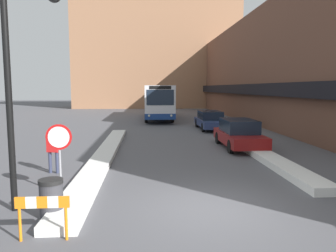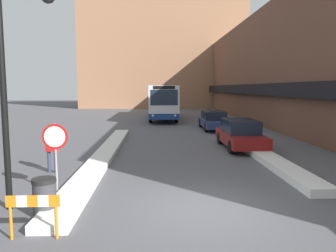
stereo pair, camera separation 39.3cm
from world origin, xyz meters
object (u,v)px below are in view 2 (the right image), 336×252
Objects in this scene: stop_sign at (55,144)px; city_bus at (163,101)px; pedestrian at (52,147)px; trash_bin at (45,197)px; parked_car_front at (240,134)px; parked_car_middle at (214,120)px; street_lamp at (15,71)px; construction_barricade at (33,208)px.

city_bus is at bearing 81.12° from stop_sign.
pedestrian reaches higher than trash_bin.
parked_car_front is at bearing 51.15° from trash_bin.
trash_bin is (0.24, -1.78, -1.04)m from stop_sign.
trash_bin is at bearing -82.37° from stop_sign.
parked_car_front reaches higher than parked_car_middle.
parked_car_middle is 2.97× the size of pedestrian.
stop_sign is at bearing 66.52° from street_lamp.
pedestrian is (-0.35, 3.75, -2.60)m from street_lamp.
pedestrian reaches higher than parked_car_middle.
street_lamp is 3.55m from construction_barricade.
stop_sign is at bearing -116.28° from parked_car_middle.
pedestrian reaches higher than parked_car_front.
parked_car_front is 10.35m from stop_sign.
stop_sign is at bearing -55.81° from pedestrian.
parked_car_front is at bearing 55.49° from construction_barricade.
parked_car_middle reaches higher than construction_barricade.
parked_car_front reaches higher than construction_barricade.
construction_barricade is (1.32, -5.54, -0.31)m from pedestrian.
parked_car_middle is 19.41m from construction_barricade.
parked_car_front is at bearing 46.51° from street_lamp.
pedestrian is 1.71× the size of trash_bin.
construction_barricade is at bearing -124.51° from parked_car_front.
city_bus is 9.55m from parked_car_middle.
stop_sign is 1.30× the size of pedestrian.
parked_car_middle is 15.07m from pedestrian.
trash_bin is 1.29m from construction_barricade.
stop_sign is (-7.44, -7.16, 0.76)m from parked_car_front.
stop_sign is 2.21× the size of trash_bin.
stop_sign is (-3.71, -23.78, -0.32)m from city_bus.
trash_bin is (1.13, -4.28, -0.50)m from pedestrian.
construction_barricade is at bearing -81.55° from trash_bin.
parked_car_middle is 0.85× the size of street_lamp.
pedestrian reaches higher than construction_barricade.
stop_sign is (-7.44, -15.06, 0.80)m from parked_car_middle.
street_lamp is (-4.26, -25.03, 1.74)m from city_bus.
trash_bin is (0.78, -0.52, -3.10)m from street_lamp.
pedestrian is (-0.89, 2.50, -0.54)m from stop_sign.
construction_barricade is at bearing -62.07° from pedestrian.
parked_car_front is at bearing -77.37° from city_bus.
street_lamp is at bearing 146.16° from trash_bin.
city_bus is 25.83m from trash_bin.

